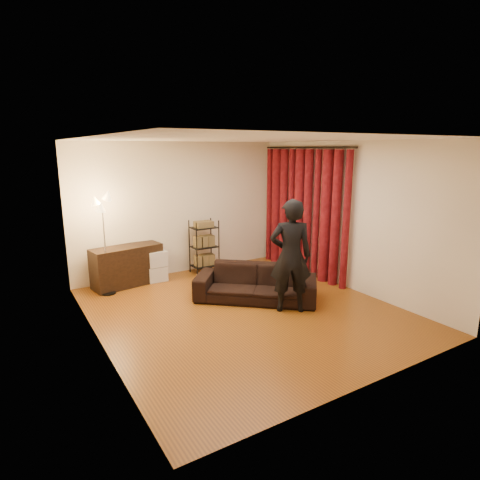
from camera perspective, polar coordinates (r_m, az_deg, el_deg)
floor at (r=6.60m, az=0.63°, el=-9.95°), size 5.00×5.00×0.00m
ceiling at (r=6.08m, az=0.69°, el=14.18°), size 5.00×5.00×0.00m
wall_back at (r=8.40m, az=-8.47°, el=4.45°), size 5.00×0.00×5.00m
wall_front at (r=4.36m, az=18.46°, el=-3.98°), size 5.00×0.00×5.00m
wall_left at (r=5.38m, az=-20.08°, el=-0.94°), size 0.00×5.00×5.00m
wall_right at (r=7.62m, az=15.16°, el=3.29°), size 0.00×5.00×5.00m
curtain_rod at (r=8.27m, az=9.41°, el=12.85°), size 0.04×2.65×0.04m
curtain at (r=8.36m, az=8.98°, el=3.88°), size 0.22×2.65×2.55m
sofa at (r=6.95m, az=2.25°, el=-6.13°), size 2.08×1.95×0.60m
person at (r=6.36m, az=7.21°, el=-2.29°), size 0.79×0.71×1.82m
media_cabinet at (r=7.95m, az=-15.74°, el=-3.55°), size 1.36×0.69×0.76m
storage_boxes at (r=8.06m, az=-11.76°, el=-3.62°), size 0.38×0.30×0.62m
wire_shelf at (r=8.40m, az=-5.12°, el=-0.96°), size 0.58×0.47×1.12m
floor_lamp at (r=7.44m, az=-18.65°, el=-0.80°), size 0.35×0.35×1.78m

